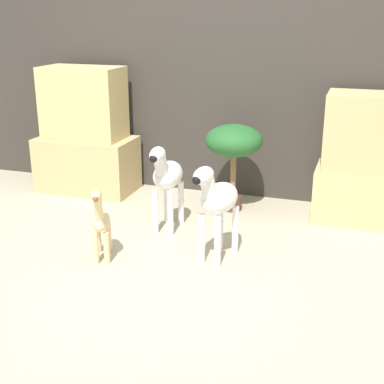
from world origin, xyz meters
name	(u,v)px	position (x,y,z in m)	size (l,w,h in m)	color
ground_plane	(163,270)	(0.00, 0.00, 0.00)	(14.00, 14.00, 0.00)	#B2A88E
wall_back	(230,67)	(0.00, 1.61, 1.10)	(6.40, 0.08, 2.20)	#38332D
rock_pillar_left	(86,137)	(-1.22, 1.29, 0.49)	(0.85, 0.47, 1.10)	tan
rock_pillar_right	(375,163)	(1.22, 1.29, 0.46)	(0.85, 0.47, 0.98)	#D1B775
zebra_right	(217,200)	(0.27, 0.26, 0.41)	(0.27, 0.47, 0.67)	white
zebra_left	(166,176)	(-0.21, 0.63, 0.41)	(0.20, 0.46, 0.67)	white
giraffe_figurine	(101,222)	(-0.44, 0.03, 0.27)	(0.22, 0.36, 0.53)	beige
potted_palm_front	(234,144)	(0.15, 1.19, 0.55)	(0.45, 0.45, 0.70)	#513323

